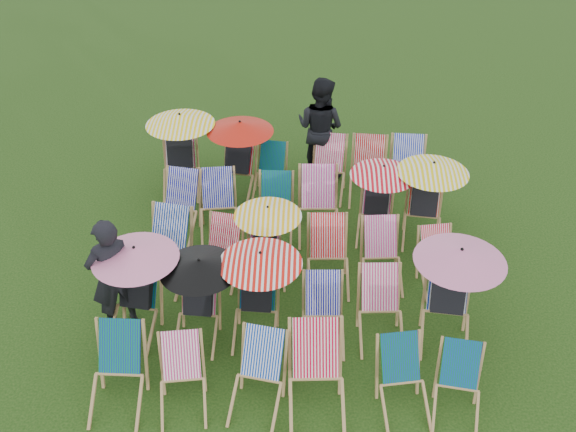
{
  "coord_description": "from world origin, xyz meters",
  "views": [
    {
      "loc": [
        0.12,
        -7.14,
        6.29
      ],
      "look_at": [
        -0.11,
        0.4,
        0.9
      ],
      "focal_mm": 40.0,
      "sensor_mm": 36.0,
      "label": 1
    }
  ],
  "objects_px": {
    "deckchair_5": "(459,388)",
    "person_left": "(112,275)",
    "deckchair_0": "(116,374)",
    "person_rear": "(320,128)",
    "deckchair_29": "(408,171)"
  },
  "relations": [
    {
      "from": "deckchair_29",
      "to": "person_rear",
      "type": "height_order",
      "value": "person_rear"
    },
    {
      "from": "deckchair_5",
      "to": "deckchair_0",
      "type": "bearing_deg",
      "value": -170.87
    },
    {
      "from": "person_rear",
      "to": "person_left",
      "type": "bearing_deg",
      "value": 85.3
    },
    {
      "from": "person_left",
      "to": "deckchair_0",
      "type": "bearing_deg",
      "value": 70.88
    },
    {
      "from": "deckchair_0",
      "to": "person_rear",
      "type": "xyz_separation_m",
      "value": [
        2.41,
        5.3,
        0.47
      ]
    },
    {
      "from": "deckchair_29",
      "to": "person_left",
      "type": "xyz_separation_m",
      "value": [
        -4.25,
        -3.28,
        0.36
      ]
    },
    {
      "from": "person_left",
      "to": "person_rear",
      "type": "relative_size",
      "value": 0.91
    },
    {
      "from": "deckchair_5",
      "to": "person_left",
      "type": "bearing_deg",
      "value": 172.38
    },
    {
      "from": "person_rear",
      "to": "deckchair_0",
      "type": "bearing_deg",
      "value": 95.12
    },
    {
      "from": "deckchair_5",
      "to": "person_rear",
      "type": "distance_m",
      "value": 5.57
    },
    {
      "from": "deckchair_0",
      "to": "person_left",
      "type": "distance_m",
      "value": 1.39
    },
    {
      "from": "deckchair_5",
      "to": "person_left",
      "type": "height_order",
      "value": "person_left"
    },
    {
      "from": "deckchair_5",
      "to": "person_left",
      "type": "distance_m",
      "value": 4.5
    },
    {
      "from": "deckchair_0",
      "to": "deckchair_29",
      "type": "distance_m",
      "value": 6.03
    },
    {
      "from": "deckchair_0",
      "to": "deckchair_5",
      "type": "xyz_separation_m",
      "value": [
        3.96,
        -0.03,
        -0.06
      ]
    }
  ]
}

